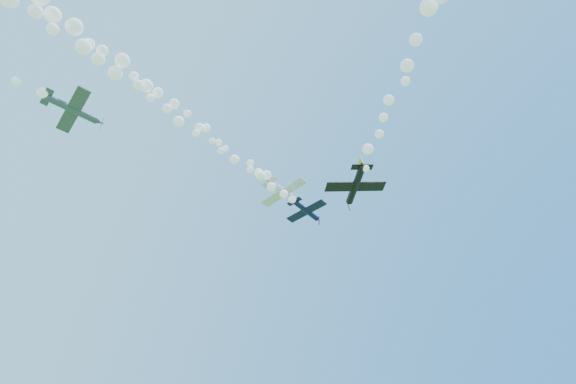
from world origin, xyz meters
TOP-DOWN VIEW (x-y plane):
  - plane_white at (6.41, -3.10)m, footprint 7.54×7.99m
  - plane_navy at (10.62, -3.28)m, footprint 6.64×7.04m
  - smoke_trail_navy at (-27.80, -10.84)m, footprint 73.00×16.33m
  - plane_grey at (-24.42, -7.80)m, footprint 6.49×6.75m
  - plane_black at (5.62, -18.27)m, footprint 7.18×6.77m

SIDE VIEW (x-z plane):
  - plane_black at x=5.62m, z-range 37.99..40.68m
  - plane_grey at x=-24.42m, z-range 40.10..42.03m
  - smoke_trail_navy at x=-27.80m, z-range 45.98..48.62m
  - plane_navy at x=10.62m, z-range 46.41..48.58m
  - plane_white at x=6.41m, z-range 48.21..50.22m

